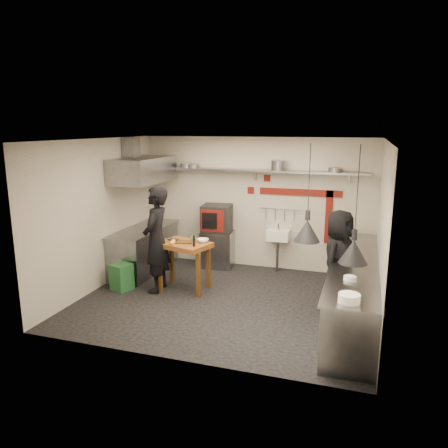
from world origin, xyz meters
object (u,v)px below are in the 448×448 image
(oven_stand, at_px, (218,249))
(chef_left, at_px, (156,240))
(prep_table, at_px, (184,266))
(chef_right, at_px, (338,261))
(combi_oven, at_px, (217,218))
(green_bin, at_px, (122,277))

(oven_stand, relative_size, chef_left, 0.41)
(prep_table, relative_size, chef_right, 0.54)
(combi_oven, relative_size, green_bin, 1.19)
(oven_stand, bearing_deg, green_bin, -128.79)
(green_bin, bearing_deg, chef_left, 15.03)
(chef_left, bearing_deg, oven_stand, 154.75)
(green_bin, xyz_separation_m, chef_left, (0.66, 0.18, 0.73))
(combi_oven, bearing_deg, chef_right, -35.11)
(chef_left, relative_size, chef_right, 1.15)
(oven_stand, height_order, chef_right, chef_right)
(prep_table, bearing_deg, chef_right, 15.21)
(prep_table, height_order, chef_right, chef_right)
(prep_table, relative_size, chef_left, 0.47)
(green_bin, bearing_deg, oven_stand, 56.27)
(combi_oven, height_order, green_bin, combi_oven)
(combi_oven, height_order, prep_table, combi_oven)
(oven_stand, bearing_deg, chef_right, -36.06)
(combi_oven, relative_size, prep_table, 0.65)
(prep_table, xyz_separation_m, chef_right, (2.77, -0.05, 0.39))
(oven_stand, distance_m, green_bin, 2.29)
(oven_stand, height_order, prep_table, prep_table)
(oven_stand, xyz_separation_m, chef_left, (-0.61, -1.72, 0.58))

